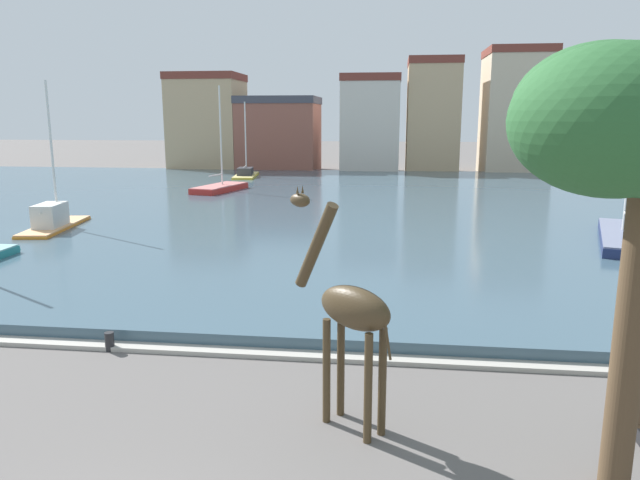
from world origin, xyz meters
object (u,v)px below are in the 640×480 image
Objects in this scene: sailboat_red at (224,190)px; sailboat_yellow at (246,176)px; giraffe_statue at (349,311)px; mooring_bollard at (110,341)px; sailboat_orange at (57,224)px; sailboat_navy at (622,238)px.

sailboat_red is 1.12× the size of sailboat_yellow.
giraffe_statue reaches higher than mooring_bollard.
sailboat_orange is at bearing -103.86° from sailboat_red.
sailboat_navy is 23.43m from mooring_bollard.
giraffe_statue is 21.44m from sailboat_navy.
sailboat_navy is at bearing -47.91° from sailboat_yellow.
giraffe_statue is 7.53m from mooring_bollard.
giraffe_statue is 47.66m from sailboat_yellow.
sailboat_orange reaches higher than sailboat_yellow.
sailboat_orange is at bearing 124.68° from mooring_bollard.
sailboat_orange is at bearing -96.25° from sailboat_yellow.
sailboat_red is 11.54m from sailboat_yellow.
giraffe_statue is 0.62× the size of sailboat_yellow.
mooring_bollard is (10.02, -14.49, -0.33)m from sailboat_orange.
giraffe_statue is 36.43m from sailboat_red.
sailboat_navy is (11.56, 17.96, -1.94)m from giraffe_statue.
sailboat_orange is 28.12m from sailboat_navy.
sailboat_red is (-24.02, 16.23, 0.02)m from sailboat_navy.
giraffe_statue is 0.60× the size of sailboat_orange.
sailboat_red is at bearing 145.96° from sailboat_navy.
sailboat_yellow reaches higher than sailboat_navy.
sailboat_navy is 1.22× the size of sailboat_yellow.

